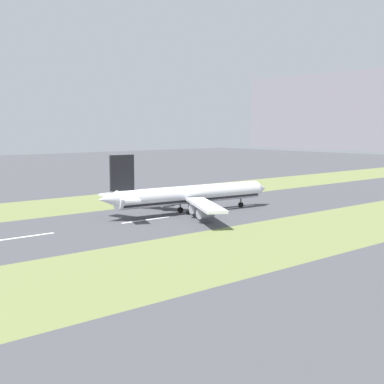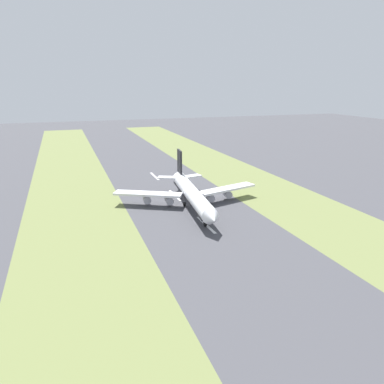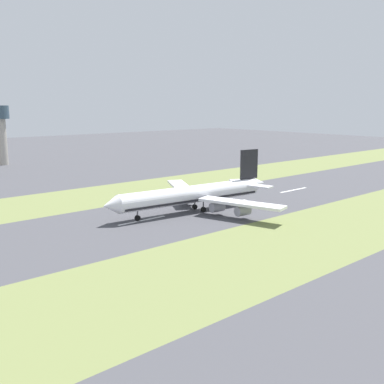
# 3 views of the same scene
# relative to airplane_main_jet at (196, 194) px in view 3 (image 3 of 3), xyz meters

# --- Properties ---
(ground_plane) EXTENTS (800.00, 800.00, 0.00)m
(ground_plane) POSITION_rel_airplane_main_jet_xyz_m (1.65, -2.70, -6.02)
(ground_plane) COLOR #424247
(grass_median_west) EXTENTS (40.00, 600.00, 0.01)m
(grass_median_west) POSITION_rel_airplane_main_jet_xyz_m (-43.35, -2.70, -6.02)
(grass_median_west) COLOR olive
(grass_median_west) RESTS_ON ground
(grass_median_east) EXTENTS (40.00, 600.00, 0.01)m
(grass_median_east) POSITION_rel_airplane_main_jet_xyz_m (46.65, -2.70, -6.02)
(grass_median_east) COLOR olive
(grass_median_east) RESTS_ON ground
(centreline_dash_near) EXTENTS (1.20, 18.00, 0.01)m
(centreline_dash_near) POSITION_rel_airplane_main_jet_xyz_m (1.65, -58.11, -6.01)
(centreline_dash_near) COLOR silver
(centreline_dash_near) RESTS_ON ground
(centreline_dash_mid) EXTENTS (1.20, 18.00, 0.01)m
(centreline_dash_mid) POSITION_rel_airplane_main_jet_xyz_m (1.65, -18.11, -6.01)
(centreline_dash_mid) COLOR silver
(centreline_dash_mid) RESTS_ON ground
(centreline_dash_far) EXTENTS (1.20, 18.00, 0.01)m
(centreline_dash_far) POSITION_rel_airplane_main_jet_xyz_m (1.65, 21.89, -6.01)
(centreline_dash_far) COLOR silver
(centreline_dash_far) RESTS_ON ground
(airplane_main_jet) EXTENTS (63.77, 67.20, 20.20)m
(airplane_main_jet) POSITION_rel_airplane_main_jet_xyz_m (0.00, 0.00, 0.00)
(airplane_main_jet) COLOR white
(airplane_main_jet) RESTS_ON ground
(control_tower) EXTENTS (12.00, 12.00, 36.08)m
(control_tower) POSITION_rel_airplane_main_jet_xyz_m (170.87, 8.92, 16.22)
(control_tower) COLOR #A39E93
(control_tower) RESTS_ON ground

